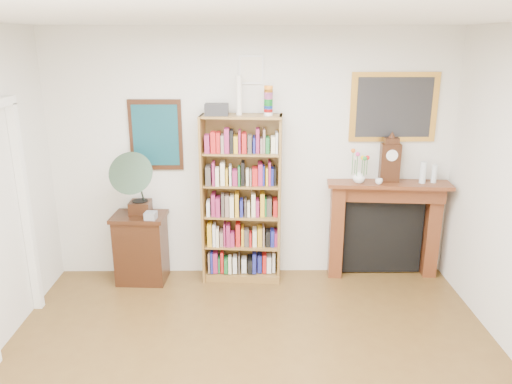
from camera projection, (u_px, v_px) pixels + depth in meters
room at (252, 245)px, 3.19m from camera, size 4.51×5.01×2.81m
door_casing at (0, 206)px, 4.35m from camera, size 0.08×1.02×2.17m
teal_poster at (156, 135)px, 5.47m from camera, size 0.58×0.04×0.78m
small_picture at (251, 70)px, 5.28m from camera, size 0.26×0.04×0.30m
gilt_painting at (394, 107)px, 5.41m from camera, size 0.95×0.04×0.75m
bookshelf at (242, 191)px, 5.51m from camera, size 0.90×0.38×2.18m
side_cabinet at (141, 248)px, 5.64m from camera, size 0.61×0.46×0.80m
fireplace at (384, 220)px, 5.71m from camera, size 1.37×0.44×1.14m
gramophone at (136, 180)px, 5.33m from camera, size 0.46×0.57×0.75m
cd_stack at (151, 216)px, 5.38m from camera, size 0.13×0.13×0.08m
mantel_clock at (390, 161)px, 5.49m from camera, size 0.22×0.13×0.49m
flower_vase at (359, 177)px, 5.48m from camera, size 0.16×0.16×0.14m
teacup at (379, 181)px, 5.44m from camera, size 0.08×0.08×0.06m
bottle_left at (423, 172)px, 5.46m from camera, size 0.07×0.07×0.24m
bottle_right at (434, 174)px, 5.48m from camera, size 0.06×0.06×0.20m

